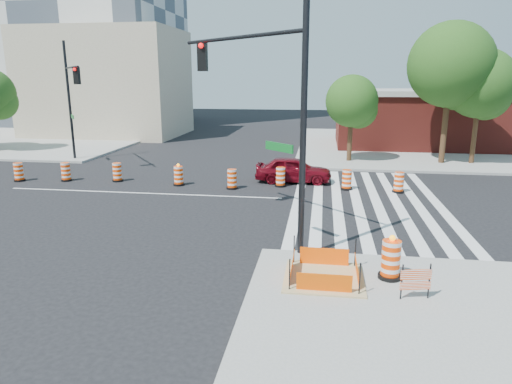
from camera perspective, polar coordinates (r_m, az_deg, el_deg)
ground at (r=23.40m, az=-14.10°, el=-0.13°), size 120.00×120.00×0.00m
sidewalk_ne at (r=40.37m, az=21.48°, el=5.34°), size 22.00×22.00×0.15m
sidewalk_nw at (r=47.60m, az=-26.20°, el=6.08°), size 22.00×22.00×0.15m
crosswalk_east at (r=21.77m, az=13.64°, el=-1.16°), size 6.75×13.50×0.01m
lane_centerline at (r=23.40m, az=-14.10°, el=-0.12°), size 14.00×0.12×0.01m
excavation_pit at (r=13.10m, az=8.48°, el=-10.35°), size 2.20×2.20×0.90m
brick_storefront at (r=40.13m, az=21.77°, el=8.50°), size 16.50×8.50×4.60m
beige_midrise at (r=47.71m, az=-18.01°, el=12.81°), size 14.00×10.00×10.00m
red_coupe at (r=25.00m, az=4.69°, el=2.81°), size 4.12×1.66×1.40m
signal_pole_se at (r=15.17m, az=1.11°, el=13.14°), size 4.92×4.63×8.74m
signal_pole_nw at (r=32.01m, az=-22.10°, el=11.67°), size 3.59×4.81×7.77m
pit_drum at (r=13.33m, az=16.48°, el=-8.21°), size 0.65×0.65×1.28m
barricade at (r=12.37m, az=19.34°, el=-10.31°), size 0.79×0.21×0.94m
tree_north_c at (r=31.03m, az=11.94°, el=10.69°), size 3.44×3.40×5.78m
tree_north_d at (r=31.98m, az=23.20°, el=13.87°), size 5.29×5.29×9.00m
tree_north_e at (r=32.66m, az=26.26°, el=11.64°), size 4.35×4.35×7.39m
median_drum_1 at (r=28.42m, az=-27.53°, el=2.16°), size 0.60×0.60×1.02m
median_drum_2 at (r=27.37m, az=-22.67°, el=2.27°), size 0.60×0.60×1.02m
median_drum_3 at (r=26.30m, az=-16.95°, el=2.31°), size 0.60×0.60×1.02m
median_drum_4 at (r=24.57m, az=-9.65°, el=1.95°), size 0.60×0.60×1.18m
median_drum_5 at (r=23.49m, az=-3.01°, el=1.54°), size 0.60×0.60×1.02m
median_drum_6 at (r=24.01m, az=3.08°, el=1.82°), size 0.60×0.60×1.02m
median_drum_7 at (r=23.77m, az=11.28°, el=1.43°), size 0.60×0.60×1.02m
median_drum_8 at (r=23.82m, az=17.41°, el=1.07°), size 0.60×0.60×1.02m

